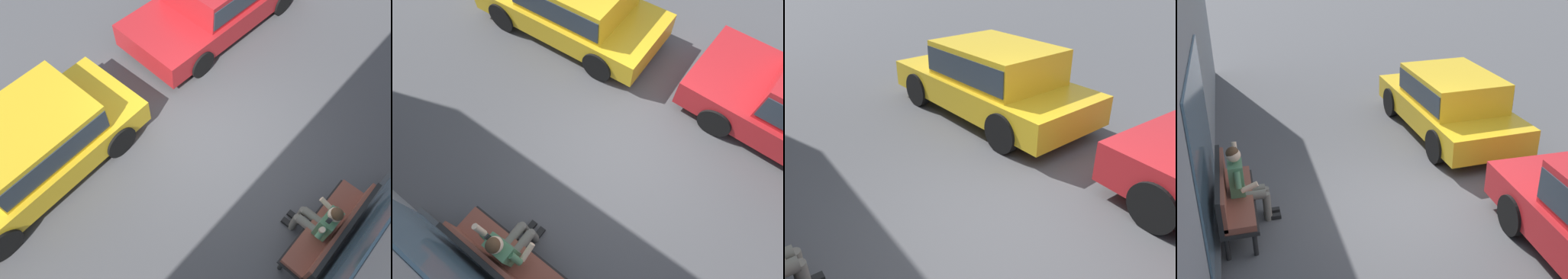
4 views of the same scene
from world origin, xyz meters
The scene contains 2 objects.
ground_plane centered at (0.00, 0.00, 0.00)m, with size 60.00×60.00×0.00m, color #4C4C4F.
parked_car_mid centered at (2.70, -1.88, 0.79)m, with size 4.29×2.00×1.43m.
Camera 3 is at (-2.72, 2.60, 3.08)m, focal length 35.00 mm.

